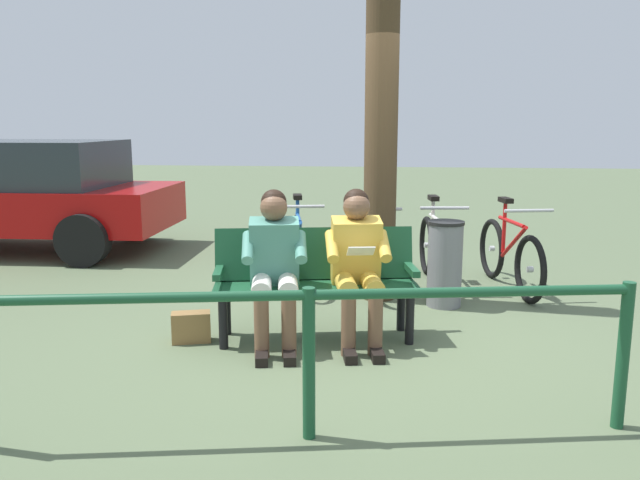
{
  "coord_description": "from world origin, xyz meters",
  "views": [
    {
      "loc": [
        -0.25,
        4.95,
        1.71
      ],
      "look_at": [
        0.3,
        -0.17,
        0.75
      ],
      "focal_mm": 35.56,
      "sensor_mm": 36.0,
      "label": 1
    }
  ],
  "objects_px": {
    "person_reading": "(357,259)",
    "person_companion": "(274,261)",
    "bicycle_red": "(435,252)",
    "bicycle_orange": "(299,250)",
    "bicycle_silver": "(510,255)",
    "bench": "(315,275)",
    "litter_bin": "(445,264)",
    "tree_trunk": "(382,81)",
    "parked_car": "(17,193)",
    "handbag": "(191,327)",
    "bicycle_blue": "(372,253)"
  },
  "relations": [
    {
      "from": "person_companion",
      "to": "tree_trunk",
      "type": "xyz_separation_m",
      "value": [
        -0.78,
        -1.4,
        1.42
      ]
    },
    {
      "from": "bench",
      "to": "parked_car",
      "type": "distance_m",
      "value": 5.36
    },
    {
      "from": "bicycle_silver",
      "to": "bicycle_blue",
      "type": "height_order",
      "value": "same"
    },
    {
      "from": "tree_trunk",
      "to": "bicycle_blue",
      "type": "bearing_deg",
      "value": -80.32
    },
    {
      "from": "person_companion",
      "to": "bicycle_silver",
      "type": "relative_size",
      "value": 0.72
    },
    {
      "from": "person_companion",
      "to": "parked_car",
      "type": "height_order",
      "value": "parked_car"
    },
    {
      "from": "bicycle_orange",
      "to": "bicycle_silver",
      "type": "bearing_deg",
      "value": 77.28
    },
    {
      "from": "litter_bin",
      "to": "bicycle_orange",
      "type": "distance_m",
      "value": 1.66
    },
    {
      "from": "handbag",
      "to": "bicycle_orange",
      "type": "height_order",
      "value": "bicycle_orange"
    },
    {
      "from": "person_companion",
      "to": "handbag",
      "type": "xyz_separation_m",
      "value": [
        0.67,
        0.04,
        -0.54
      ]
    },
    {
      "from": "bicycle_blue",
      "to": "bicycle_orange",
      "type": "xyz_separation_m",
      "value": [
        0.79,
        -0.1,
        0.0
      ]
    },
    {
      "from": "bicycle_blue",
      "to": "parked_car",
      "type": "xyz_separation_m",
      "value": [
        4.79,
        -1.46,
        0.41
      ]
    },
    {
      "from": "bench",
      "to": "parked_car",
      "type": "xyz_separation_m",
      "value": [
        4.38,
        -3.08,
        0.27
      ]
    },
    {
      "from": "person_companion",
      "to": "tree_trunk",
      "type": "bearing_deg",
      "value": -129.24
    },
    {
      "from": "bicycle_red",
      "to": "bicycle_blue",
      "type": "distance_m",
      "value": 0.68
    },
    {
      "from": "handbag",
      "to": "parked_car",
      "type": "bearing_deg",
      "value": -44.24
    },
    {
      "from": "bench",
      "to": "parked_car",
      "type": "relative_size",
      "value": 0.39
    },
    {
      "from": "bench",
      "to": "bicycle_blue",
      "type": "xyz_separation_m",
      "value": [
        -0.42,
        -1.62,
        -0.15
      ]
    },
    {
      "from": "bench",
      "to": "bicycle_orange",
      "type": "xyz_separation_m",
      "value": [
        0.38,
        -1.73,
        -0.15
      ]
    },
    {
      "from": "bicycle_silver",
      "to": "bicycle_blue",
      "type": "xyz_separation_m",
      "value": [
        1.41,
        0.04,
        0.0
      ]
    },
    {
      "from": "handbag",
      "to": "bicycle_orange",
      "type": "distance_m",
      "value": 2.08
    },
    {
      "from": "bench",
      "to": "person_companion",
      "type": "bearing_deg",
      "value": 26.83
    },
    {
      "from": "bicycle_red",
      "to": "parked_car",
      "type": "xyz_separation_m",
      "value": [
        5.45,
        -1.31,
        0.41
      ]
    },
    {
      "from": "bench",
      "to": "person_companion",
      "type": "xyz_separation_m",
      "value": [
        0.29,
        0.22,
        0.16
      ]
    },
    {
      "from": "tree_trunk",
      "to": "litter_bin",
      "type": "relative_size",
      "value": 5.16
    },
    {
      "from": "bicycle_silver",
      "to": "bicycle_red",
      "type": "height_order",
      "value": "same"
    },
    {
      "from": "bench",
      "to": "handbag",
      "type": "relative_size",
      "value": 5.53
    },
    {
      "from": "handbag",
      "to": "bicycle_silver",
      "type": "distance_m",
      "value": 3.38
    },
    {
      "from": "tree_trunk",
      "to": "bicycle_blue",
      "type": "relative_size",
      "value": 2.49
    },
    {
      "from": "person_reading",
      "to": "person_companion",
      "type": "bearing_deg",
      "value": -0.05
    },
    {
      "from": "tree_trunk",
      "to": "parked_car",
      "type": "height_order",
      "value": "tree_trunk"
    },
    {
      "from": "litter_bin",
      "to": "parked_car",
      "type": "relative_size",
      "value": 0.19
    },
    {
      "from": "bicycle_orange",
      "to": "tree_trunk",
      "type": "bearing_deg",
      "value": 47.18
    },
    {
      "from": "handbag",
      "to": "parked_car",
      "type": "distance_m",
      "value": 4.82
    },
    {
      "from": "person_companion",
      "to": "bicycle_orange",
      "type": "distance_m",
      "value": 1.97
    },
    {
      "from": "bench",
      "to": "bicycle_silver",
      "type": "relative_size",
      "value": 1.0
    },
    {
      "from": "bicycle_orange",
      "to": "bicycle_blue",
      "type": "bearing_deg",
      "value": 71.63
    },
    {
      "from": "tree_trunk",
      "to": "bench",
      "type": "bearing_deg",
      "value": 67.56
    },
    {
      "from": "bicycle_blue",
      "to": "bicycle_orange",
      "type": "height_order",
      "value": "same"
    },
    {
      "from": "person_reading",
      "to": "parked_car",
      "type": "bearing_deg",
      "value": -44.22
    },
    {
      "from": "bicycle_blue",
      "to": "parked_car",
      "type": "bearing_deg",
      "value": -114.25
    },
    {
      "from": "bench",
      "to": "bicycle_orange",
      "type": "bearing_deg",
      "value": -87.82
    },
    {
      "from": "parked_car",
      "to": "person_reading",
      "type": "bearing_deg",
      "value": 144.6
    },
    {
      "from": "handbag",
      "to": "bicycle_blue",
      "type": "bearing_deg",
      "value": -126.15
    },
    {
      "from": "tree_trunk",
      "to": "bicycle_red",
      "type": "height_order",
      "value": "tree_trunk"
    },
    {
      "from": "handbag",
      "to": "bicycle_orange",
      "type": "xyz_separation_m",
      "value": [
        -0.58,
        -1.98,
        0.24
      ]
    },
    {
      "from": "tree_trunk",
      "to": "bicycle_silver",
      "type": "bearing_deg",
      "value": -160.5
    },
    {
      "from": "bench",
      "to": "bicycle_red",
      "type": "xyz_separation_m",
      "value": [
        -1.07,
        -1.77,
        -0.15
      ]
    },
    {
      "from": "person_reading",
      "to": "bicycle_red",
      "type": "distance_m",
      "value": 2.04
    },
    {
      "from": "person_companion",
      "to": "bicycle_red",
      "type": "relative_size",
      "value": 0.72
    }
  ]
}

